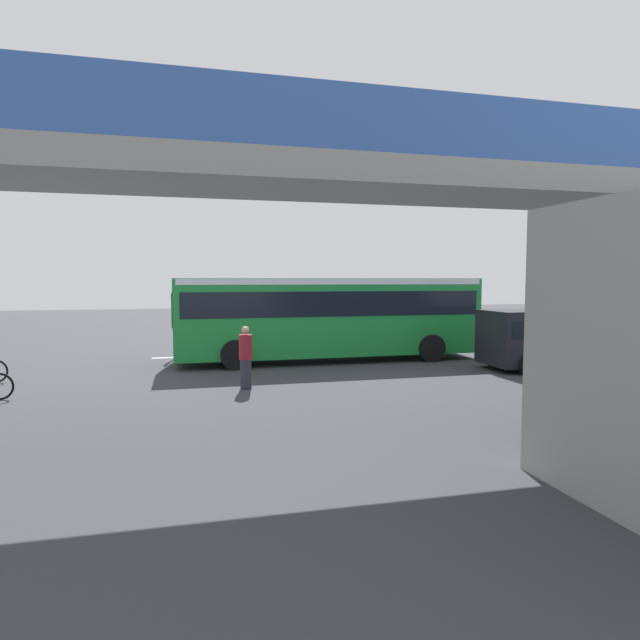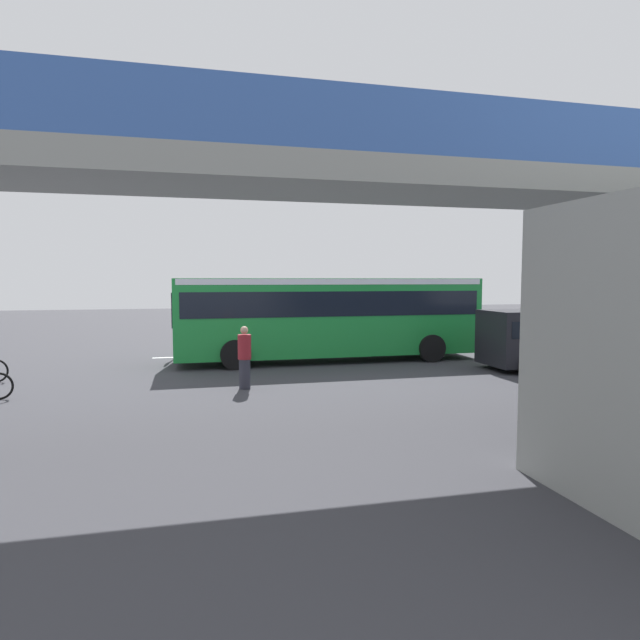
{
  "view_description": "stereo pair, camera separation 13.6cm",
  "coord_description": "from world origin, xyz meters",
  "px_view_note": "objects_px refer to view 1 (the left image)",
  "views": [
    {
      "loc": [
        5.71,
        19.89,
        3.11
      ],
      "look_at": [
        0.8,
        0.5,
        1.6
      ],
      "focal_mm": 30.17,
      "sensor_mm": 36.0,
      "label": 1
    },
    {
      "loc": [
        5.58,
        19.92,
        3.11
      ],
      "look_at": [
        0.8,
        0.5,
        1.6
      ],
      "focal_mm": 30.17,
      "sensor_mm": 36.0,
      "label": 2
    }
  ],
  "objects_px": {
    "parked_van": "(551,335)",
    "pedestrian": "(246,358)",
    "city_bus": "(329,312)",
    "traffic_sign": "(179,310)"
  },
  "relations": [
    {
      "from": "parked_van",
      "to": "pedestrian",
      "type": "bearing_deg",
      "value": 5.17
    },
    {
      "from": "city_bus",
      "to": "parked_van",
      "type": "distance_m",
      "value": 8.0
    },
    {
      "from": "parked_van",
      "to": "pedestrian",
      "type": "relative_size",
      "value": 2.68
    },
    {
      "from": "city_bus",
      "to": "traffic_sign",
      "type": "relative_size",
      "value": 4.12
    },
    {
      "from": "traffic_sign",
      "to": "city_bus",
      "type": "bearing_deg",
      "value": 153.61
    },
    {
      "from": "parked_van",
      "to": "traffic_sign",
      "type": "bearing_deg",
      "value": -26.83
    },
    {
      "from": "city_bus",
      "to": "parked_van",
      "type": "relative_size",
      "value": 2.4
    },
    {
      "from": "city_bus",
      "to": "parked_van",
      "type": "height_order",
      "value": "city_bus"
    },
    {
      "from": "city_bus",
      "to": "pedestrian",
      "type": "relative_size",
      "value": 6.44
    },
    {
      "from": "parked_van",
      "to": "pedestrian",
      "type": "distance_m",
      "value": 10.83
    }
  ]
}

